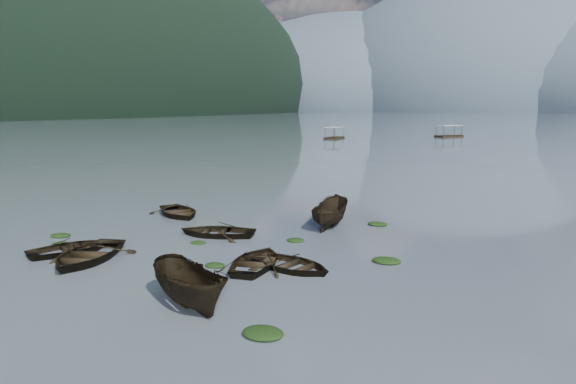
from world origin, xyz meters
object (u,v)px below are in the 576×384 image
at_px(rowboat_0, 87,261).
at_px(pontoon_centre, 449,137).
at_px(rowboat_3, 257,266).
at_px(pontoon_left, 334,139).

height_order(rowboat_0, pontoon_centre, pontoon_centre).
bearing_deg(rowboat_3, pontoon_left, -82.16).
bearing_deg(pontoon_left, rowboat_3, -71.96).
relative_size(rowboat_3, pontoon_left, 0.62).
height_order(rowboat_3, pontoon_left, pontoon_left).
distance_m(rowboat_3, pontoon_centre, 105.11).
relative_size(pontoon_left, pontoon_centre, 0.95).
height_order(rowboat_3, pontoon_centre, pontoon_centre).
xyz_separation_m(rowboat_0, pontoon_centre, (4.10, 107.37, 0.00)).
relative_size(rowboat_0, rowboat_3, 1.18).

